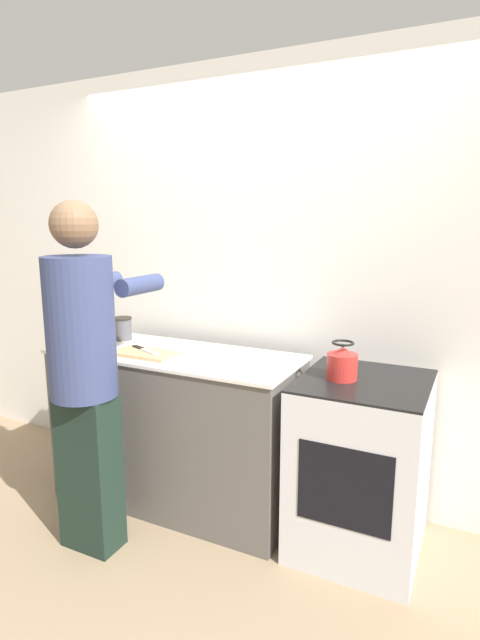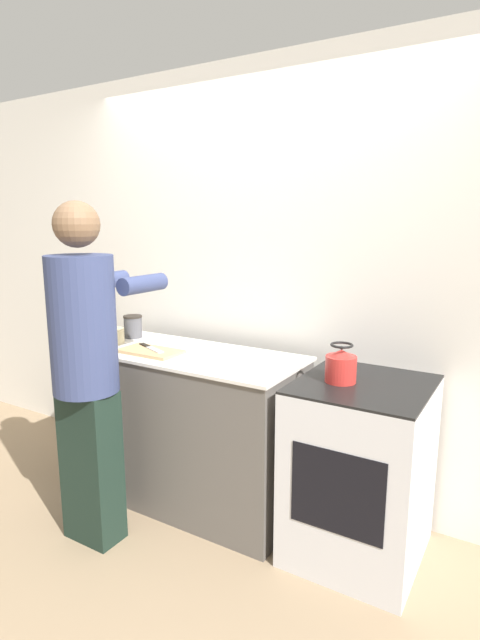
# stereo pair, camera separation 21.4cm
# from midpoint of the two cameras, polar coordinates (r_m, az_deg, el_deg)

# --- Properties ---
(ground_plane) EXTENTS (12.00, 12.00, 0.00)m
(ground_plane) POSITION_cam_midpoint_polar(r_m,az_deg,el_deg) (2.93, -6.72, -23.70)
(ground_plane) COLOR #997F60
(wall_back) EXTENTS (8.00, 0.05, 2.60)m
(wall_back) POSITION_cam_midpoint_polar(r_m,az_deg,el_deg) (3.06, 0.17, 4.25)
(wall_back) COLOR silver
(wall_back) RESTS_ON ground_plane
(counter) EXTENTS (1.48, 0.60, 0.93)m
(counter) POSITION_cam_midpoint_polar(r_m,az_deg,el_deg) (3.08, -9.34, -12.06)
(counter) COLOR #5B5651
(counter) RESTS_ON ground_plane
(oven) EXTENTS (0.62, 0.67, 0.91)m
(oven) POSITION_cam_midpoint_polar(r_m,az_deg,el_deg) (2.69, 11.32, -15.93)
(oven) COLOR silver
(oven) RESTS_ON ground_plane
(person) EXTENTS (0.37, 0.61, 1.77)m
(person) POSITION_cam_midpoint_polar(r_m,az_deg,el_deg) (2.61, -19.59, -5.11)
(person) COLOR black
(person) RESTS_ON ground_plane
(cutting_board) EXTENTS (0.36, 0.20, 0.02)m
(cutting_board) POSITION_cam_midpoint_polar(r_m,az_deg,el_deg) (2.91, -12.87, -3.76)
(cutting_board) COLOR tan
(cutting_board) RESTS_ON counter
(knife) EXTENTS (0.25, 0.13, 0.01)m
(knife) POSITION_cam_midpoint_polar(r_m,az_deg,el_deg) (2.94, -12.92, -3.35)
(knife) COLOR silver
(knife) RESTS_ON cutting_board
(kettle) EXTENTS (0.15, 0.15, 0.19)m
(kettle) POSITION_cam_midpoint_polar(r_m,az_deg,el_deg) (2.48, 9.19, -4.95)
(kettle) COLOR red
(kettle) RESTS_ON oven
(bowl_prep) EXTENTS (0.18, 0.18, 0.09)m
(bowl_prep) POSITION_cam_midpoint_polar(r_m,az_deg,el_deg) (3.18, -17.57, -2.06)
(bowl_prep) COLOR #C6B789
(bowl_prep) RESTS_ON counter
(canister_jar) EXTENTS (0.12, 0.12, 0.15)m
(canister_jar) POSITION_cam_midpoint_polar(r_m,az_deg,el_deg) (3.29, -15.11, -0.96)
(canister_jar) COLOR #4C4C51
(canister_jar) RESTS_ON counter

